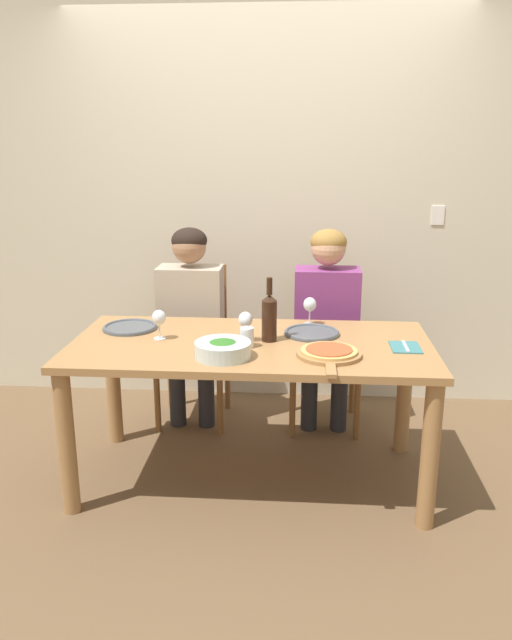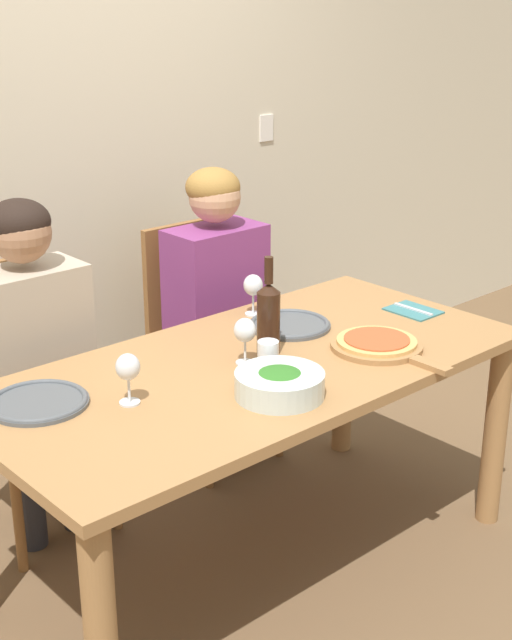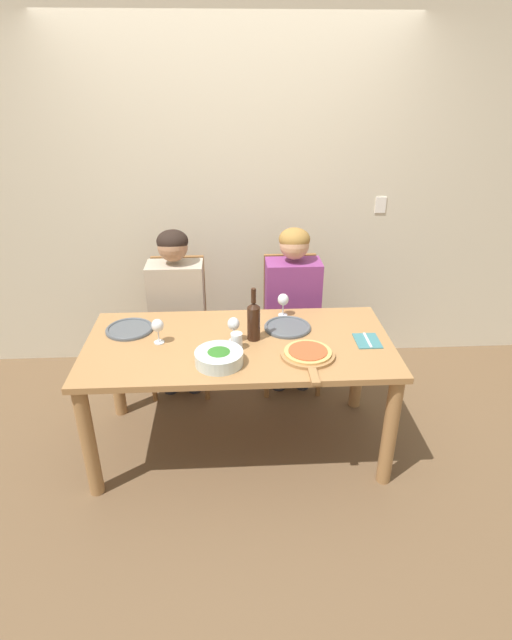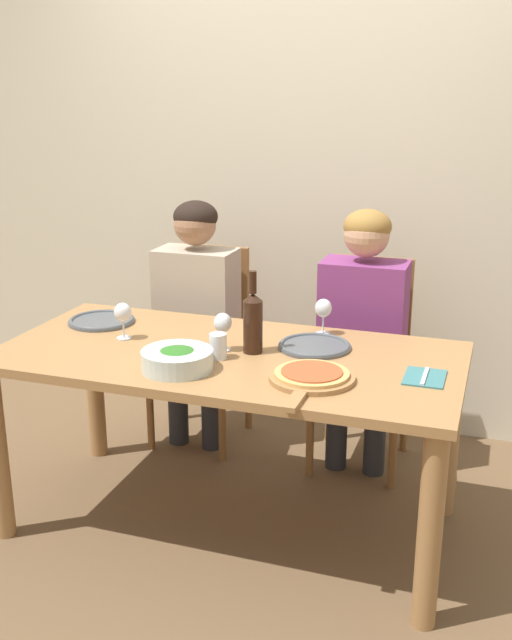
# 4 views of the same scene
# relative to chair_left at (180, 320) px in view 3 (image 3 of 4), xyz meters

# --- Properties ---
(ground_plane) EXTENTS (40.00, 40.00, 0.00)m
(ground_plane) POSITION_rel_chair_left_xyz_m (0.42, -0.77, -0.51)
(ground_plane) COLOR brown
(back_wall) EXTENTS (10.00, 0.06, 2.70)m
(back_wall) POSITION_rel_chair_left_xyz_m (0.42, 0.41, 0.84)
(back_wall) COLOR beige
(back_wall) RESTS_ON ground
(dining_table) EXTENTS (1.78, 0.86, 0.75)m
(dining_table) POSITION_rel_chair_left_xyz_m (0.42, -0.77, 0.12)
(dining_table) COLOR #9E7042
(dining_table) RESTS_ON ground
(chair_left) EXTENTS (0.42, 0.42, 0.97)m
(chair_left) POSITION_rel_chair_left_xyz_m (0.00, 0.00, 0.00)
(chair_left) COLOR brown
(chair_left) RESTS_ON ground
(chair_right) EXTENTS (0.42, 0.42, 0.97)m
(chair_right) POSITION_rel_chair_left_xyz_m (0.81, 0.00, 0.00)
(chair_right) COLOR brown
(chair_right) RESTS_ON ground
(person_woman) EXTENTS (0.47, 0.51, 1.22)m
(person_woman) POSITION_rel_chair_left_xyz_m (0.00, -0.12, 0.22)
(person_woman) COLOR #28282D
(person_woman) RESTS_ON ground
(person_man) EXTENTS (0.47, 0.51, 1.22)m
(person_man) POSITION_rel_chair_left_xyz_m (0.81, -0.12, 0.22)
(person_man) COLOR #28282D
(person_man) RESTS_ON ground
(wine_bottle) EXTENTS (0.08, 0.08, 0.32)m
(wine_bottle) POSITION_rel_chair_left_xyz_m (0.51, -0.74, 0.36)
(wine_bottle) COLOR black
(wine_bottle) RESTS_ON dining_table
(broccoli_bowl) EXTENTS (0.26, 0.26, 0.08)m
(broccoli_bowl) POSITION_rel_chair_left_xyz_m (0.31, -1.00, 0.27)
(broccoli_bowl) COLOR silver
(broccoli_bowl) RESTS_ON dining_table
(dinner_plate_left) EXTENTS (0.29, 0.29, 0.02)m
(dinner_plate_left) POSITION_rel_chair_left_xyz_m (-0.24, -0.59, 0.25)
(dinner_plate_left) COLOR #4C5156
(dinner_plate_left) RESTS_ON dining_table
(dinner_plate_right) EXTENTS (0.29, 0.29, 0.02)m
(dinner_plate_right) POSITION_rel_chair_left_xyz_m (0.72, -0.61, 0.25)
(dinner_plate_right) COLOR #4C5156
(dinner_plate_right) RESTS_ON dining_table
(pizza_on_board) EXTENTS (0.30, 0.44, 0.04)m
(pizza_on_board) POSITION_rel_chair_left_xyz_m (0.79, -0.95, 0.25)
(pizza_on_board) COLOR #9E7042
(pizza_on_board) RESTS_ON dining_table
(wine_glass_left) EXTENTS (0.07, 0.07, 0.15)m
(wine_glass_left) POSITION_rel_chair_left_xyz_m (-0.04, -0.75, 0.34)
(wine_glass_left) COLOR silver
(wine_glass_left) RESTS_ON dining_table
(wine_glass_right) EXTENTS (0.07, 0.07, 0.15)m
(wine_glass_right) POSITION_rel_chair_left_xyz_m (0.71, -0.44, 0.34)
(wine_glass_right) COLOR silver
(wine_glass_right) RESTS_ON dining_table
(wine_glass_centre) EXTENTS (0.07, 0.07, 0.15)m
(wine_glass_centre) POSITION_rel_chair_left_xyz_m (0.39, -0.75, 0.34)
(wine_glass_centre) COLOR silver
(wine_glass_centre) RESTS_ON dining_table
(water_tumbler) EXTENTS (0.07, 0.07, 0.10)m
(water_tumbler) POSITION_rel_chair_left_xyz_m (0.40, -0.84, 0.29)
(water_tumbler) COLOR silver
(water_tumbler) RESTS_ON dining_table
(fork_on_napkin) EXTENTS (0.14, 0.18, 0.01)m
(fork_on_napkin) POSITION_rel_chair_left_xyz_m (1.16, -0.80, 0.24)
(fork_on_napkin) COLOR #387075
(fork_on_napkin) RESTS_ON dining_table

